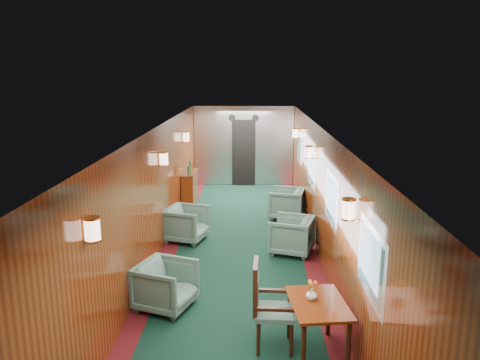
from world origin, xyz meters
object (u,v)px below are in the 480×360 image
at_px(credenza, 190,189).
at_px(armchair_right_far, 286,203).
at_px(armchair_right_near, 291,235).
at_px(armchair_left_far, 186,224).
at_px(armchair_left_near, 166,286).
at_px(dining_table, 318,311).
at_px(side_chair, 266,302).

distance_m(credenza, armchair_right_far, 2.59).
bearing_deg(armchair_right_far, armchair_right_near, 10.99).
xyz_separation_m(armchair_left_far, armchair_right_far, (2.15, 1.56, 0.00)).
relative_size(credenza, armchair_left_far, 1.50).
xyz_separation_m(armchair_left_near, armchair_left_far, (-0.09, 2.80, 0.01)).
height_order(credenza, armchair_left_far, credenza).
relative_size(dining_table, armchair_right_near, 1.28).
height_order(armchair_left_near, armchair_right_near, armchair_right_near).
height_order(dining_table, armchair_right_near, armchair_right_near).
bearing_deg(armchair_left_far, dining_table, -135.77).
distance_m(side_chair, armchair_left_far, 4.07).
bearing_deg(dining_table, credenza, 103.51).
distance_m(side_chair, armchair_right_far, 5.37).
height_order(dining_table, side_chair, side_chair).
bearing_deg(armchair_right_far, armchair_left_far, -41.51).
height_order(dining_table, armchair_left_far, armchair_left_far).
xyz_separation_m(dining_table, armchair_right_near, (-0.05, 3.30, -0.23)).
xyz_separation_m(side_chair, armchair_right_far, (0.63, 5.33, -0.26)).
height_order(side_chair, armchair_right_near, side_chair).
xyz_separation_m(side_chair, armchair_right_near, (0.57, 3.16, -0.26)).
bearing_deg(dining_table, armchair_right_near, 83.86).
bearing_deg(armchair_left_near, armchair_left_far, 21.75).
height_order(armchair_left_far, armchair_right_near, armchair_left_far).
bearing_deg(dining_table, armchair_right_far, 82.90).
height_order(side_chair, armchair_left_near, side_chair).
distance_m(credenza, armchair_left_near, 5.31).
distance_m(armchair_left_near, armchair_left_far, 2.80).
bearing_deg(armchair_right_near, side_chair, 7.53).
bearing_deg(credenza, dining_table, -69.54).
bearing_deg(side_chair, armchair_left_far, 114.16).
bearing_deg(armchair_right_near, dining_table, 18.56).
xyz_separation_m(dining_table, armchair_left_far, (-2.14, 3.91, -0.23)).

